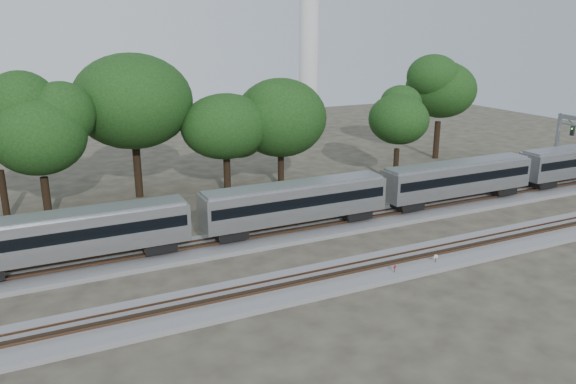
# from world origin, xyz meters

# --- Properties ---
(ground) EXTENTS (160.00, 160.00, 0.00)m
(ground) POSITION_xyz_m (0.00, 0.00, 0.00)
(ground) COLOR #383328
(ground) RESTS_ON ground
(track_far) EXTENTS (160.00, 5.00, 0.73)m
(track_far) POSITION_xyz_m (0.00, 6.00, 0.21)
(track_far) COLOR slate
(track_far) RESTS_ON ground
(track_near) EXTENTS (160.00, 5.00, 0.73)m
(track_near) POSITION_xyz_m (0.00, -4.00, 0.21)
(track_near) COLOR slate
(track_near) RESTS_ON ground
(train) EXTENTS (91.35, 3.15, 4.64)m
(train) POSITION_xyz_m (0.41, 6.00, 3.23)
(train) COLOR #BABCC1
(train) RESTS_ON ground
(switch_stand_red) EXTENTS (0.30, 0.16, 1.00)m
(switch_stand_red) POSITION_xyz_m (2.93, -5.60, 0.64)
(switch_stand_red) COLOR #512D19
(switch_stand_red) RESTS_ON ground
(switch_stand_white) EXTENTS (0.33, 0.10, 1.04)m
(switch_stand_white) POSITION_xyz_m (7.05, -5.40, 0.67)
(switch_stand_white) COLOR #512D19
(switch_stand_white) RESTS_ON ground
(switch_lever) EXTENTS (0.55, 0.39, 0.30)m
(switch_lever) POSITION_xyz_m (6.62, -5.30, 0.15)
(switch_lever) COLOR #512D19
(switch_lever) RESTS_ON ground
(tree_2) EXTENTS (8.71, 8.71, 12.28)m
(tree_2) POSITION_xyz_m (-20.00, 19.16, 8.56)
(tree_2) COLOR black
(tree_2) RESTS_ON ground
(tree_3) EXTENTS (10.88, 10.88, 15.33)m
(tree_3) POSITION_xyz_m (-10.25, 24.36, 10.69)
(tree_3) COLOR black
(tree_3) RESTS_ON ground
(tree_4) EXTENTS (8.00, 8.00, 11.28)m
(tree_4) POSITION_xyz_m (-1.11, 20.55, 7.86)
(tree_4) COLOR black
(tree_4) RESTS_ON ground
(tree_5) EXTENTS (8.43, 8.43, 11.88)m
(tree_5) POSITION_xyz_m (5.84, 21.12, 8.27)
(tree_5) COLOR black
(tree_5) RESTS_ON ground
(tree_6) EXTENTS (7.90, 7.90, 11.14)m
(tree_6) POSITION_xyz_m (19.38, 16.89, 7.76)
(tree_6) COLOR black
(tree_6) RESTS_ON ground
(tree_7) EXTENTS (10.07, 10.07, 14.20)m
(tree_7) POSITION_xyz_m (32.64, 25.28, 9.90)
(tree_7) COLOR black
(tree_7) RESTS_ON ground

